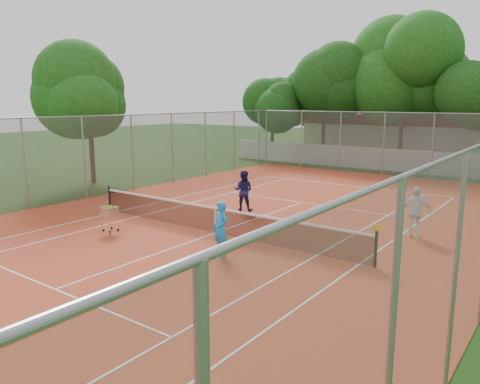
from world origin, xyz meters
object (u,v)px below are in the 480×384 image
Objects in this scene: player_far_right at (416,212)px; ball_hopper at (110,218)px; player_near at (221,229)px; player_far_left at (243,190)px; clubhouse at (410,130)px; tennis_net at (215,220)px.

ball_hopper is at bearing 9.61° from player_far_right.
player_near is 1.68× the size of ball_hopper.
clubhouse is at bearing -108.95° from player_far_left.
clubhouse is 16.28× the size of ball_hopper.
player_far_left is 5.97m from ball_hopper.
player_far_left is 0.98× the size of player_far_right.
ball_hopper is at bearing 50.79° from player_far_left.
player_far_right reaches higher than player_near.
player_near is at bearing -83.15° from clubhouse.
clubhouse is 26.45m from player_far_right.
player_far_right is (5.92, 3.80, 0.41)m from tennis_net.
tennis_net is 6.63× the size of player_far_right.
player_near reaches higher than tennis_net.
player_far_left is at bearing -88.45° from clubhouse.
tennis_net is 6.79× the size of player_far_left.
clubhouse reaches higher than player_far_left.
tennis_net is 2.51m from player_near.
tennis_net is 3.78m from player_far_left.
player_far_left is 1.74× the size of ball_hopper.
player_near is at bearing 98.98° from player_far_left.
clubhouse is at bearing -95.81° from player_far_right.
player_near is (1.70, -1.80, 0.36)m from tennis_net.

